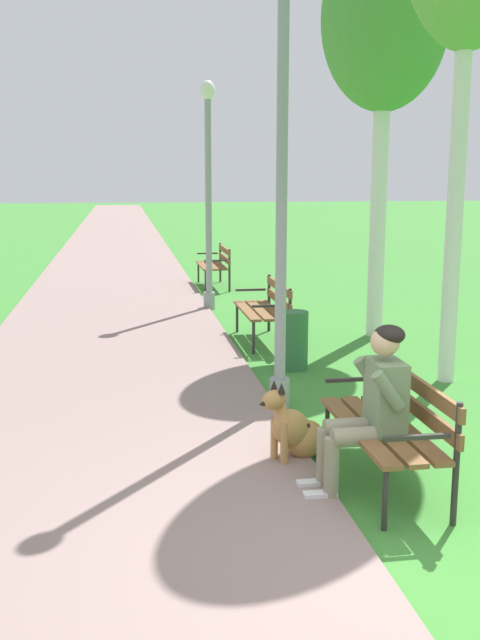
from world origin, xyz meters
TOP-DOWN VIEW (x-y plane):
  - ground_plane at (0.00, 0.00)m, footprint 120.00×120.00m
  - paved_path at (-1.80, 24.00)m, footprint 3.33×60.00m
  - park_bench_near at (0.34, 1.14)m, footprint 0.55×1.50m
  - park_bench_mid at (0.35, 6.05)m, footprint 0.55×1.50m
  - park_bench_far at (0.32, 11.27)m, footprint 0.55×1.50m
  - person_seated_on_near_bench at (0.14, 1.04)m, footprint 0.74×0.49m
  - dog_shepherd at (-0.25, 1.71)m, footprint 0.76×0.50m
  - lamp_post_near at (-0.08, 3.11)m, footprint 0.24×0.24m
  - lamp_post_mid at (-0.13, 8.70)m, footprint 0.24×0.24m
  - birch_tree_third at (1.99, 6.21)m, footprint 1.73×1.68m
  - litter_bin at (0.39, 4.55)m, footprint 0.36×0.36m

SIDE VIEW (x-z plane):
  - ground_plane at x=0.00m, z-range 0.00..0.00m
  - paved_path at x=-1.80m, z-range 0.00..0.04m
  - dog_shepherd at x=-0.25m, z-range -0.09..0.61m
  - litter_bin at x=0.39m, z-range 0.00..0.70m
  - park_bench_near at x=0.34m, z-range 0.09..0.94m
  - park_bench_mid at x=0.35m, z-range 0.09..0.94m
  - park_bench_far at x=0.32m, z-range 0.09..0.94m
  - person_seated_on_near_bench at x=0.14m, z-range 0.06..1.31m
  - lamp_post_mid at x=-0.13m, z-range 0.07..3.89m
  - lamp_post_near at x=-0.08m, z-range 0.08..4.69m
  - birch_tree_third at x=1.99m, z-range 1.50..7.08m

